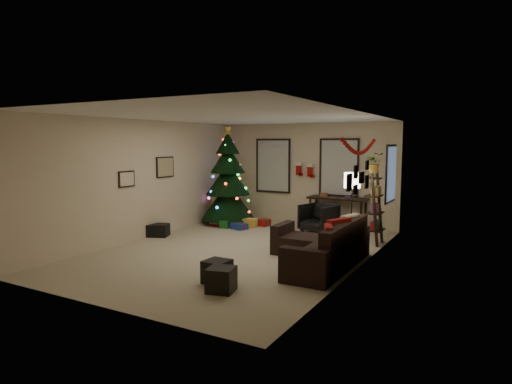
% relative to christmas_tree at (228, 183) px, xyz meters
% --- Properties ---
extents(floor, '(7.00, 7.00, 0.00)m').
position_rel_christmas_tree_xyz_m(floor, '(1.81, -2.46, -1.12)').
color(floor, '#B8AB8B').
rests_on(floor, ground).
extents(ceiling, '(7.00, 7.00, 0.00)m').
position_rel_christmas_tree_xyz_m(ceiling, '(1.81, -2.46, 1.58)').
color(ceiling, white).
rests_on(ceiling, floor).
extents(wall_back, '(5.00, 0.00, 5.00)m').
position_rel_christmas_tree_xyz_m(wall_back, '(1.81, 1.04, 0.23)').
color(wall_back, beige).
rests_on(wall_back, floor).
extents(wall_front, '(5.00, 0.00, 5.00)m').
position_rel_christmas_tree_xyz_m(wall_front, '(1.81, -5.96, 0.23)').
color(wall_front, beige).
rests_on(wall_front, floor).
extents(wall_left, '(0.00, 7.00, 7.00)m').
position_rel_christmas_tree_xyz_m(wall_left, '(-0.69, -2.46, 0.23)').
color(wall_left, beige).
rests_on(wall_left, floor).
extents(wall_right, '(0.00, 7.00, 7.00)m').
position_rel_christmas_tree_xyz_m(wall_right, '(4.31, -2.46, 0.23)').
color(wall_right, beige).
rests_on(wall_right, floor).
extents(window_back_left, '(1.05, 0.06, 1.50)m').
position_rel_christmas_tree_xyz_m(window_back_left, '(0.86, 1.01, 0.43)').
color(window_back_left, '#728CB2').
rests_on(window_back_left, wall_back).
extents(window_back_right, '(1.05, 0.06, 1.50)m').
position_rel_christmas_tree_xyz_m(window_back_right, '(2.76, 1.01, 0.43)').
color(window_back_right, '#728CB2').
rests_on(window_back_right, wall_back).
extents(window_right_wall, '(0.06, 0.90, 1.30)m').
position_rel_christmas_tree_xyz_m(window_right_wall, '(4.28, 0.09, 0.38)').
color(window_right_wall, '#728CB2').
rests_on(window_right_wall, wall_right).
extents(christmas_tree, '(1.45, 1.45, 2.69)m').
position_rel_christmas_tree_xyz_m(christmas_tree, '(0.00, 0.00, 0.00)').
color(christmas_tree, black).
rests_on(christmas_tree, floor).
extents(presents, '(1.43, 1.01, 0.25)m').
position_rel_christmas_tree_xyz_m(presents, '(0.53, -0.26, -1.01)').
color(presents, silver).
rests_on(presents, floor).
extents(sofa, '(1.69, 2.48, 0.82)m').
position_rel_christmas_tree_xyz_m(sofa, '(3.67, -2.54, -0.85)').
color(sofa, black).
rests_on(sofa, floor).
extents(pillow_red_a, '(0.28, 0.44, 0.43)m').
position_rel_christmas_tree_xyz_m(pillow_red_a, '(4.02, -3.25, -0.48)').
color(pillow_red_a, maroon).
rests_on(pillow_red_a, sofa).
extents(pillow_red_b, '(0.31, 0.50, 0.49)m').
position_rel_christmas_tree_xyz_m(pillow_red_b, '(4.02, -2.73, -0.48)').
color(pillow_red_b, maroon).
rests_on(pillow_red_b, sofa).
extents(pillow_cream, '(0.27, 0.48, 0.46)m').
position_rel_christmas_tree_xyz_m(pillow_cream, '(4.02, -2.08, -0.49)').
color(pillow_cream, beige).
rests_on(pillow_cream, sofa).
extents(ottoman_near, '(0.39, 0.39, 0.36)m').
position_rel_christmas_tree_xyz_m(ottoman_near, '(2.60, -4.36, -0.94)').
color(ottoman_near, black).
rests_on(ottoman_near, floor).
extents(ottoman_far, '(0.46, 0.46, 0.36)m').
position_rel_christmas_tree_xyz_m(ottoman_far, '(2.89, -4.67, -0.93)').
color(ottoman_far, black).
rests_on(ottoman_far, floor).
extents(desk, '(1.50, 0.54, 0.81)m').
position_rel_christmas_tree_xyz_m(desk, '(2.82, 0.76, -0.40)').
color(desk, black).
rests_on(desk, floor).
extents(desk_chair, '(0.84, 0.81, 0.71)m').
position_rel_christmas_tree_xyz_m(desk_chair, '(2.56, 0.11, -0.76)').
color(desk_chair, black).
rests_on(desk_chair, floor).
extents(bookshelf, '(0.30, 0.49, 1.65)m').
position_rel_christmas_tree_xyz_m(bookshelf, '(4.11, -0.53, -0.31)').
color(bookshelf, black).
rests_on(bookshelf, floor).
extents(potted_plant, '(0.62, 0.59, 0.54)m').
position_rel_christmas_tree_xyz_m(potted_plant, '(4.11, -0.78, 0.72)').
color(potted_plant, '#4C4C4C').
rests_on(potted_plant, bookshelf).
extents(floor_lamp, '(0.33, 0.33, 1.58)m').
position_rel_christmas_tree_xyz_m(floor_lamp, '(3.76, -1.14, 0.20)').
color(floor_lamp, black).
rests_on(floor_lamp, floor).
extents(art_map, '(0.04, 0.60, 0.50)m').
position_rel_christmas_tree_xyz_m(art_map, '(-0.67, -1.74, 0.49)').
color(art_map, black).
rests_on(art_map, wall_left).
extents(art_abstract, '(0.04, 0.45, 0.35)m').
position_rel_christmas_tree_xyz_m(art_abstract, '(-0.67, -3.00, 0.29)').
color(art_abstract, black).
rests_on(art_abstract, wall_left).
extents(gallery, '(0.03, 1.25, 0.54)m').
position_rel_christmas_tree_xyz_m(gallery, '(4.29, -2.54, 0.46)').
color(gallery, black).
rests_on(gallery, wall_right).
extents(garland, '(0.08, 1.90, 0.30)m').
position_rel_christmas_tree_xyz_m(garland, '(4.26, -2.42, 1.01)').
color(garland, '#A5140C').
rests_on(garland, wall_right).
extents(stocking_left, '(0.20, 0.05, 0.36)m').
position_rel_christmas_tree_xyz_m(stocking_left, '(1.66, 0.93, 0.38)').
color(stocking_left, '#990F0C').
rests_on(stocking_left, wall_back).
extents(stocking_right, '(0.20, 0.05, 0.36)m').
position_rel_christmas_tree_xyz_m(stocking_right, '(1.99, 0.92, 0.34)').
color(stocking_right, '#990F0C').
rests_on(stocking_right, wall_back).
extents(storage_bin, '(0.68, 0.58, 0.29)m').
position_rel_christmas_tree_xyz_m(storage_bin, '(-0.61, -2.19, -0.97)').
color(storage_bin, black).
rests_on(storage_bin, floor).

